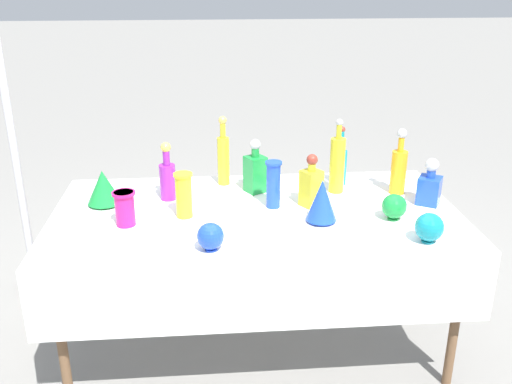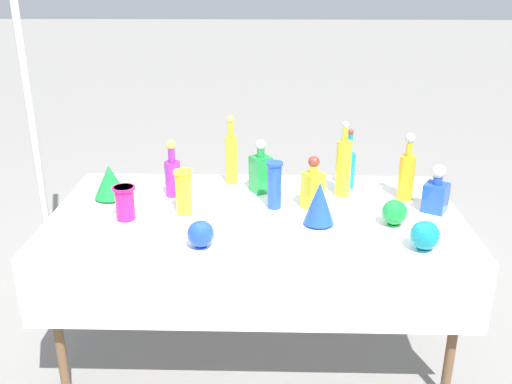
{
  "view_description": "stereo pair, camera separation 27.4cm",
  "coord_description": "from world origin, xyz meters",
  "px_view_note": "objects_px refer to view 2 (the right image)",
  "views": [
    {
      "loc": [
        -0.21,
        -2.54,
        1.87
      ],
      "look_at": [
        0.0,
        0.0,
        0.86
      ],
      "focal_mm": 40.0,
      "sensor_mm": 36.0,
      "label": 1
    },
    {
      "loc": [
        0.06,
        -2.55,
        1.87
      ],
      "look_at": [
        0.0,
        0.0,
        0.86
      ],
      "focal_mm": 40.0,
      "sensor_mm": 36.0,
      "label": 2
    }
  ],
  "objects_px": {
    "tall_bottle_1": "(349,168)",
    "tall_bottle_3": "(231,156)",
    "square_decanter_1": "(313,187)",
    "canopy_pole": "(36,149)",
    "slender_vase_1": "(274,184)",
    "round_bowl_0": "(425,235)",
    "fluted_vase_1": "(319,203)",
    "slender_vase_2": "(184,191)",
    "square_decanter_0": "(436,193)",
    "round_bowl_1": "(201,234)",
    "cardboard_box_behind_left": "(223,227)",
    "slender_vase_0": "(125,202)",
    "round_bowl_2": "(394,212)",
    "tall_bottle_2": "(343,166)",
    "fluted_vase_0": "(110,181)",
    "tall_bottle_0": "(173,174)",
    "square_decanter_2": "(261,171)",
    "tall_bottle_4": "(407,173)"
  },
  "relations": [
    {
      "from": "slender_vase_2",
      "to": "round_bowl_0",
      "type": "xyz_separation_m",
      "value": [
        1.06,
        -0.36,
        -0.05
      ]
    },
    {
      "from": "tall_bottle_3",
      "to": "tall_bottle_2",
      "type": "bearing_deg",
      "value": -15.46
    },
    {
      "from": "square_decanter_2",
      "to": "slender_vase_1",
      "type": "height_order",
      "value": "square_decanter_2"
    },
    {
      "from": "round_bowl_1",
      "to": "round_bowl_2",
      "type": "bearing_deg",
      "value": 15.92
    },
    {
      "from": "tall_bottle_3",
      "to": "cardboard_box_behind_left",
      "type": "bearing_deg",
      "value": 99.89
    },
    {
      "from": "tall_bottle_3",
      "to": "slender_vase_1",
      "type": "distance_m",
      "value": 0.42
    },
    {
      "from": "square_decanter_0",
      "to": "square_decanter_1",
      "type": "relative_size",
      "value": 0.89
    },
    {
      "from": "slender_vase_2",
      "to": "round_bowl_0",
      "type": "distance_m",
      "value": 1.12
    },
    {
      "from": "tall_bottle_1",
      "to": "cardboard_box_behind_left",
      "type": "xyz_separation_m",
      "value": [
        -0.74,
        0.69,
        -0.68
      ]
    },
    {
      "from": "square_decanter_0",
      "to": "round_bowl_1",
      "type": "height_order",
      "value": "square_decanter_0"
    },
    {
      "from": "round_bowl_0",
      "to": "square_decanter_2",
      "type": "bearing_deg",
      "value": 136.73
    },
    {
      "from": "fluted_vase_1",
      "to": "round_bowl_2",
      "type": "xyz_separation_m",
      "value": [
        0.34,
        -0.0,
        -0.04
      ]
    },
    {
      "from": "tall_bottle_4",
      "to": "round_bowl_0",
      "type": "bearing_deg",
      "value": -94.36
    },
    {
      "from": "round_bowl_0",
      "to": "round_bowl_2",
      "type": "height_order",
      "value": "round_bowl_0"
    },
    {
      "from": "tall_bottle_3",
      "to": "fluted_vase_0",
      "type": "distance_m",
      "value": 0.65
    },
    {
      "from": "square_decanter_1",
      "to": "canopy_pole",
      "type": "height_order",
      "value": "canopy_pole"
    },
    {
      "from": "tall_bottle_4",
      "to": "tall_bottle_1",
      "type": "bearing_deg",
      "value": 149.87
    },
    {
      "from": "fluted_vase_1",
      "to": "round_bowl_0",
      "type": "relative_size",
      "value": 1.57
    },
    {
      "from": "square_decanter_2",
      "to": "cardboard_box_behind_left",
      "type": "distance_m",
      "value": 1.07
    },
    {
      "from": "fluted_vase_0",
      "to": "square_decanter_1",
      "type": "bearing_deg",
      "value": -5.5
    },
    {
      "from": "tall_bottle_2",
      "to": "square_decanter_1",
      "type": "bearing_deg",
      "value": -132.84
    },
    {
      "from": "tall_bottle_0",
      "to": "round_bowl_1",
      "type": "bearing_deg",
      "value": -70.28
    },
    {
      "from": "tall_bottle_3",
      "to": "round_bowl_0",
      "type": "distance_m",
      "value": 1.17
    },
    {
      "from": "fluted_vase_1",
      "to": "tall_bottle_1",
      "type": "bearing_deg",
      "value": 68.19
    },
    {
      "from": "fluted_vase_0",
      "to": "tall_bottle_3",
      "type": "bearing_deg",
      "value": 21.98
    },
    {
      "from": "square_decanter_0",
      "to": "canopy_pole",
      "type": "xyz_separation_m",
      "value": [
        -2.2,
        0.63,
        0.01
      ]
    },
    {
      "from": "tall_bottle_4",
      "to": "slender_vase_2",
      "type": "distance_m",
      "value": 1.12
    },
    {
      "from": "canopy_pole",
      "to": "round_bowl_2",
      "type": "bearing_deg",
      "value": -22.17
    },
    {
      "from": "tall_bottle_4",
      "to": "round_bowl_0",
      "type": "xyz_separation_m",
      "value": [
        -0.04,
        -0.57,
        -0.07
      ]
    },
    {
      "from": "tall_bottle_4",
      "to": "slender_vase_1",
      "type": "height_order",
      "value": "tall_bottle_4"
    },
    {
      "from": "fluted_vase_1",
      "to": "round_bowl_2",
      "type": "distance_m",
      "value": 0.35
    },
    {
      "from": "square_decanter_0",
      "to": "square_decanter_2",
      "type": "distance_m",
      "value": 0.89
    },
    {
      "from": "square_decanter_0",
      "to": "round_bowl_1",
      "type": "distance_m",
      "value": 1.17
    },
    {
      "from": "tall_bottle_0",
      "to": "canopy_pole",
      "type": "xyz_separation_m",
      "value": [
        -0.89,
        0.46,
        -0.01
      ]
    },
    {
      "from": "slender_vase_0",
      "to": "round_bowl_0",
      "type": "xyz_separation_m",
      "value": [
        1.33,
        -0.28,
        -0.02
      ]
    },
    {
      "from": "square_decanter_2",
      "to": "fluted_vase_0",
      "type": "height_order",
      "value": "square_decanter_2"
    },
    {
      "from": "tall_bottle_2",
      "to": "tall_bottle_3",
      "type": "height_order",
      "value": "tall_bottle_2"
    },
    {
      "from": "square_decanter_0",
      "to": "slender_vase_2",
      "type": "relative_size",
      "value": 1.09
    },
    {
      "from": "tall_bottle_2",
      "to": "tall_bottle_4",
      "type": "xyz_separation_m",
      "value": [
        0.32,
        -0.05,
        -0.02
      ]
    },
    {
      "from": "square_decanter_0",
      "to": "fluted_vase_0",
      "type": "xyz_separation_m",
      "value": [
        -1.62,
        0.12,
        -0.0
      ]
    },
    {
      "from": "slender_vase_1",
      "to": "round_bowl_0",
      "type": "distance_m",
      "value": 0.77
    },
    {
      "from": "slender_vase_2",
      "to": "slender_vase_1",
      "type": "bearing_deg",
      "value": 10.68
    },
    {
      "from": "slender_vase_1",
      "to": "cardboard_box_behind_left",
      "type": "bearing_deg",
      "value": 109.38
    },
    {
      "from": "slender_vase_1",
      "to": "fluted_vase_0",
      "type": "height_order",
      "value": "slender_vase_1"
    },
    {
      "from": "square_decanter_1",
      "to": "square_decanter_2",
      "type": "xyz_separation_m",
      "value": [
        -0.26,
        0.22,
        0.0
      ]
    },
    {
      "from": "tall_bottle_1",
      "to": "tall_bottle_3",
      "type": "distance_m",
      "value": 0.64
    },
    {
      "from": "tall_bottle_3",
      "to": "tall_bottle_4",
      "type": "bearing_deg",
      "value": -13.01
    },
    {
      "from": "tall_bottle_0",
      "to": "round_bowl_0",
      "type": "height_order",
      "value": "tall_bottle_0"
    },
    {
      "from": "square_decanter_2",
      "to": "fluted_vase_1",
      "type": "height_order",
      "value": "square_decanter_2"
    },
    {
      "from": "square_decanter_2",
      "to": "cardboard_box_behind_left",
      "type": "height_order",
      "value": "square_decanter_2"
    }
  ]
}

